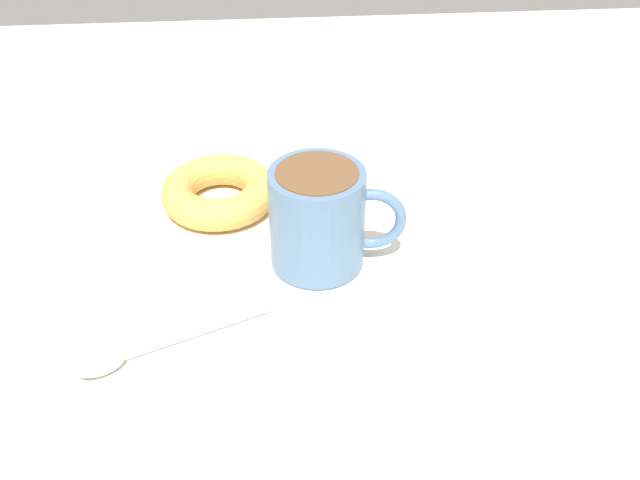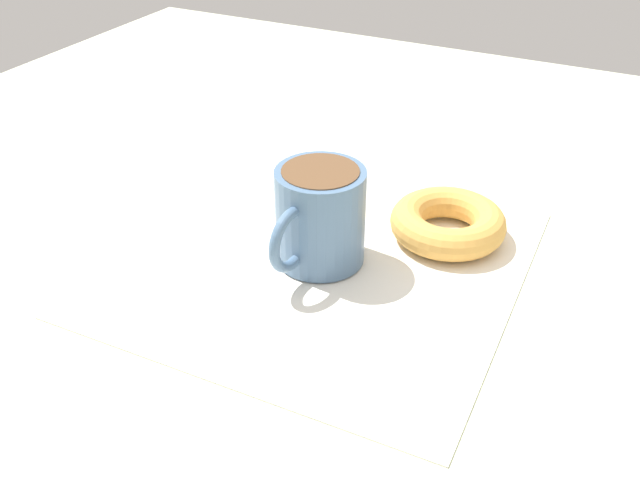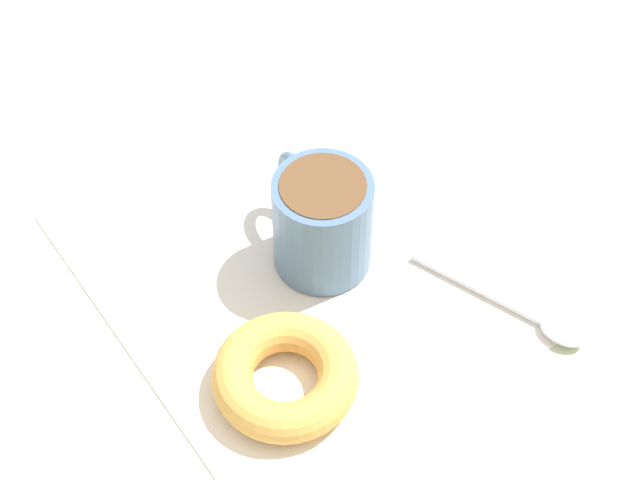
{
  "view_description": "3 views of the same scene",
  "coord_description": "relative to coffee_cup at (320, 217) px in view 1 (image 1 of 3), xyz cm",
  "views": [
    {
      "loc": [
        1.33,
        43.35,
        37.51
      ],
      "look_at": [
        -2.33,
        -2.74,
        2.3
      ],
      "focal_mm": 40.0,
      "sensor_mm": 36.0,
      "label": 1
    },
    {
      "loc": [
        -48.29,
        -25.79,
        35.5
      ],
      "look_at": [
        -2.33,
        -2.74,
        2.3
      ],
      "focal_mm": 40.0,
      "sensor_mm": 36.0,
      "label": 2
    },
    {
      "loc": [
        40.62,
        -31.55,
        66.91
      ],
      "look_at": [
        -2.33,
        -2.74,
        2.3
      ],
      "focal_mm": 60.0,
      "sensor_mm": 36.0,
      "label": 3
    }
  ],
  "objects": [
    {
      "name": "coffee_cup",
      "position": [
        0.0,
        0.0,
        0.0
      ],
      "size": [
        10.96,
        7.66,
        8.58
      ],
      "color": "slate",
      "rests_on": "napkin"
    },
    {
      "name": "ground_plane",
      "position": [
        2.31,
        2.63,
        -5.72
      ],
      "size": [
        120.0,
        120.0,
        2.0
      ],
      "primitive_type": "cube",
      "color": "beige"
    },
    {
      "name": "spoon",
      "position": [
        14.14,
        9.87,
        -4.03
      ],
      "size": [
        14.23,
        6.96,
        0.9
      ],
      "color": "silver",
      "rests_on": "napkin"
    },
    {
      "name": "donut",
      "position": [
        8.53,
        -8.82,
        -2.94
      ],
      "size": [
        10.51,
        10.51,
        2.96
      ],
      "primitive_type": "torus",
      "color": "gold",
      "rests_on": "napkin"
    },
    {
      "name": "napkin",
      "position": [
        -0.02,
        -0.11,
        -4.57
      ],
      "size": [
        34.07,
        34.07,
        0.3
      ],
      "primitive_type": "cube",
      "rotation": [
        0.0,
        0.0,
        0.02
      ],
      "color": "white",
      "rests_on": "ground_plane"
    }
  ]
}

